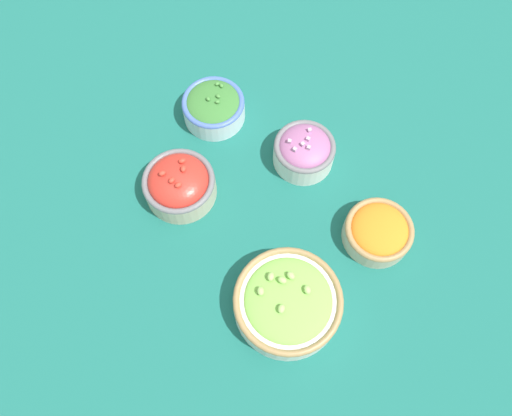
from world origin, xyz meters
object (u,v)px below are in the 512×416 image
at_px(bowl_broccoli, 214,106).
at_px(bowl_red_onion, 304,150).
at_px(bowl_lettuce, 288,302).
at_px(bowl_cherry_tomatoes, 179,184).
at_px(bowl_carrots, 378,231).

bearing_deg(bowl_broccoli, bowl_red_onion, -174.84).
xyz_separation_m(bowl_lettuce, bowl_red_onion, (0.14, -0.27, 0.00)).
relative_size(bowl_cherry_tomatoes, bowl_red_onion, 1.14).
distance_m(bowl_cherry_tomatoes, bowl_carrots, 0.39).
bearing_deg(bowl_cherry_tomatoes, bowl_carrots, -158.82).
xyz_separation_m(bowl_red_onion, bowl_carrots, (-0.21, 0.06, -0.01)).
height_order(bowl_lettuce, bowl_cherry_tomatoes, bowl_cherry_tomatoes).
bearing_deg(bowl_broccoli, bowl_lettuce, 144.53).
xyz_separation_m(bowl_lettuce, bowl_cherry_tomatoes, (0.30, -0.07, 0.00)).
xyz_separation_m(bowl_lettuce, bowl_carrots, (-0.06, -0.21, -0.01)).
relative_size(bowl_lettuce, bowl_carrots, 1.48).
bearing_deg(bowl_broccoli, bowl_carrots, 174.20).
xyz_separation_m(bowl_cherry_tomatoes, bowl_red_onion, (-0.16, -0.20, -0.00)).
distance_m(bowl_red_onion, bowl_carrots, 0.22).
height_order(bowl_broccoli, bowl_carrots, bowl_broccoli).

